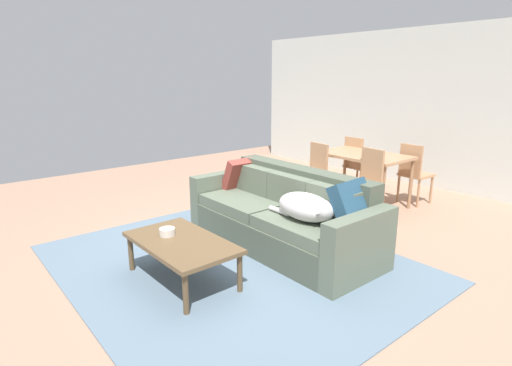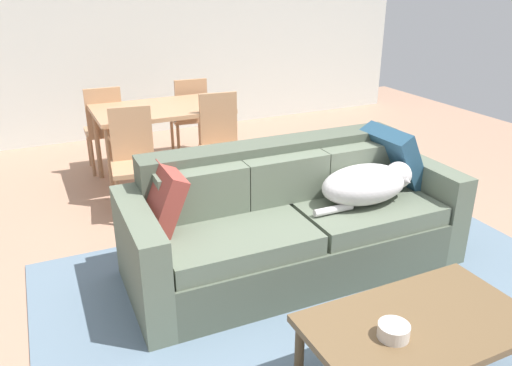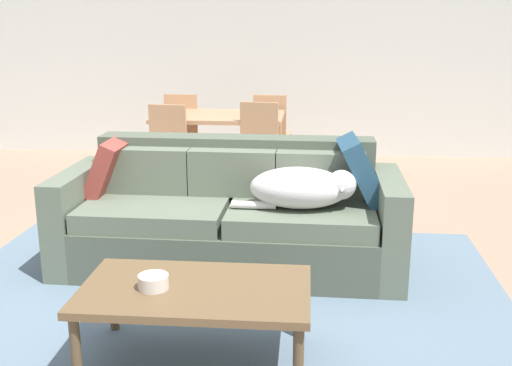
{
  "view_description": "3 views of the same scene",
  "coord_description": "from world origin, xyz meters",
  "px_view_note": "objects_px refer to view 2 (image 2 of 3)",
  "views": [
    {
      "loc": [
        3.39,
        -2.9,
        1.87
      ],
      "look_at": [
        0.16,
        -0.12,
        0.76
      ],
      "focal_mm": 28.67,
      "sensor_mm": 36.0,
      "label": 1
    },
    {
      "loc": [
        -1.32,
        -2.62,
        1.98
      ],
      "look_at": [
        0.04,
        0.25,
        0.67
      ],
      "focal_mm": 35.49,
      "sensor_mm": 36.0,
      "label": 2
    },
    {
      "loc": [
        0.81,
        -3.85,
        1.67
      ],
      "look_at": [
        0.47,
        0.06,
        0.63
      ],
      "focal_mm": 42.54,
      "sensor_mm": 36.0,
      "label": 3
    }
  ],
  "objects_px": {
    "dining_chair_near_left": "(134,157)",
    "dining_chair_far_left": "(105,126)",
    "coffee_table": "(420,328)",
    "dining_chair_near_right": "(222,140)",
    "couch": "(291,223)",
    "bowl_on_coffee_table": "(394,331)",
    "dog_on_left_cushion": "(367,184)",
    "dining_chair_far_right": "(190,114)",
    "throw_pillow_by_left_arm": "(162,200)",
    "dining_table": "(161,115)",
    "throw_pillow_by_right_arm": "(393,157)"
  },
  "relations": [
    {
      "from": "throw_pillow_by_left_arm",
      "to": "dining_chair_far_left",
      "type": "relative_size",
      "value": 0.44
    },
    {
      "from": "throw_pillow_by_right_arm",
      "to": "dining_chair_far_right",
      "type": "height_order",
      "value": "throw_pillow_by_right_arm"
    },
    {
      "from": "couch",
      "to": "dining_chair_far_right",
      "type": "relative_size",
      "value": 2.57
    },
    {
      "from": "dining_chair_far_left",
      "to": "throw_pillow_by_right_arm",
      "type": "bearing_deg",
      "value": 128.04
    },
    {
      "from": "bowl_on_coffee_table",
      "to": "dining_chair_far_right",
      "type": "distance_m",
      "value": 3.97
    },
    {
      "from": "dining_table",
      "to": "dining_chair_near_left",
      "type": "bearing_deg",
      "value": -124.48
    },
    {
      "from": "throw_pillow_by_right_arm",
      "to": "dining_chair_near_right",
      "type": "xyz_separation_m",
      "value": [
        -0.84,
        1.43,
        -0.17
      ]
    },
    {
      "from": "dining_chair_near_right",
      "to": "dining_chair_far_left",
      "type": "xyz_separation_m",
      "value": [
        -0.9,
        1.05,
        -0.02
      ]
    },
    {
      "from": "dog_on_left_cushion",
      "to": "dining_table",
      "type": "relative_size",
      "value": 0.63
    },
    {
      "from": "dining_chair_near_left",
      "to": "dining_chair_near_right",
      "type": "bearing_deg",
      "value": 14.08
    },
    {
      "from": "dining_chair_far_left",
      "to": "dining_chair_far_right",
      "type": "xyz_separation_m",
      "value": [
        0.96,
        0.09,
        0.0
      ]
    },
    {
      "from": "dining_chair_near_right",
      "to": "coffee_table",
      "type": "bearing_deg",
      "value": -84.52
    },
    {
      "from": "dining_chair_near_right",
      "to": "throw_pillow_by_left_arm",
      "type": "bearing_deg",
      "value": -117.57
    },
    {
      "from": "dining_chair_far_left",
      "to": "coffee_table",
      "type": "bearing_deg",
      "value": 105.2
    },
    {
      "from": "couch",
      "to": "dining_chair_far_left",
      "type": "xyz_separation_m",
      "value": [
        -0.84,
        2.52,
        0.16
      ]
    },
    {
      "from": "dining_chair_far_left",
      "to": "dining_chair_near_left",
      "type": "bearing_deg",
      "value": 95.48
    },
    {
      "from": "coffee_table",
      "to": "dining_table",
      "type": "height_order",
      "value": "dining_table"
    },
    {
      "from": "couch",
      "to": "dining_chair_near_right",
      "type": "height_order",
      "value": "dining_chair_near_right"
    },
    {
      "from": "bowl_on_coffee_table",
      "to": "dining_chair_far_left",
      "type": "distance_m",
      "value": 3.92
    },
    {
      "from": "throw_pillow_by_left_arm",
      "to": "dining_chair_near_right",
      "type": "relative_size",
      "value": 0.42
    },
    {
      "from": "throw_pillow_by_right_arm",
      "to": "coffee_table",
      "type": "relative_size",
      "value": 0.41
    },
    {
      "from": "throw_pillow_by_left_arm",
      "to": "bowl_on_coffee_table",
      "type": "xyz_separation_m",
      "value": [
        0.69,
        -1.42,
        -0.22
      ]
    },
    {
      "from": "coffee_table",
      "to": "dining_chair_near_right",
      "type": "xyz_separation_m",
      "value": [
        0.07,
        2.78,
        0.16
      ]
    },
    {
      "from": "dog_on_left_cushion",
      "to": "dining_chair_near_right",
      "type": "height_order",
      "value": "dining_chair_near_right"
    },
    {
      "from": "throw_pillow_by_left_arm",
      "to": "dining_chair_near_right",
      "type": "height_order",
      "value": "dining_chair_near_right"
    },
    {
      "from": "dining_chair_far_right",
      "to": "coffee_table",
      "type": "bearing_deg",
      "value": 92.56
    },
    {
      "from": "dining_chair_far_left",
      "to": "dining_chair_near_right",
      "type": "bearing_deg",
      "value": 133.62
    },
    {
      "from": "throw_pillow_by_left_arm",
      "to": "coffee_table",
      "type": "distance_m",
      "value": 1.68
    },
    {
      "from": "dining_chair_far_right",
      "to": "dining_chair_near_right",
      "type": "bearing_deg",
      "value": 91.38
    },
    {
      "from": "dining_chair_near_right",
      "to": "throw_pillow_by_right_arm",
      "type": "bearing_deg",
      "value": -52.65
    },
    {
      "from": "couch",
      "to": "coffee_table",
      "type": "height_order",
      "value": "couch"
    },
    {
      "from": "throw_pillow_by_left_arm",
      "to": "coffee_table",
      "type": "height_order",
      "value": "throw_pillow_by_left_arm"
    },
    {
      "from": "coffee_table",
      "to": "throw_pillow_by_left_arm",
      "type": "bearing_deg",
      "value": 122.6
    },
    {
      "from": "dining_table",
      "to": "dining_chair_near_left",
      "type": "distance_m",
      "value": 0.77
    },
    {
      "from": "dog_on_left_cushion",
      "to": "dining_chair_near_right",
      "type": "distance_m",
      "value": 1.71
    },
    {
      "from": "throw_pillow_by_left_arm",
      "to": "dining_chair_far_right",
      "type": "bearing_deg",
      "value": 68.09
    },
    {
      "from": "couch",
      "to": "throw_pillow_by_right_arm",
      "type": "relative_size",
      "value": 5.09
    },
    {
      "from": "dog_on_left_cushion",
      "to": "throw_pillow_by_left_arm",
      "type": "xyz_separation_m",
      "value": [
        -1.4,
        0.25,
        0.04
      ]
    },
    {
      "from": "couch",
      "to": "dining_chair_near_left",
      "type": "bearing_deg",
      "value": 121.07
    },
    {
      "from": "throw_pillow_by_right_arm",
      "to": "dining_chair_far_left",
      "type": "relative_size",
      "value": 0.5
    },
    {
      "from": "throw_pillow_by_left_arm",
      "to": "dining_chair_near_right",
      "type": "distance_m",
      "value": 1.7
    },
    {
      "from": "dining_chair_near_left",
      "to": "dining_chair_far_left",
      "type": "bearing_deg",
      "value": 100.28
    },
    {
      "from": "dining_table",
      "to": "dining_chair_far_right",
      "type": "bearing_deg",
      "value": 51.43
    },
    {
      "from": "couch",
      "to": "bowl_on_coffee_table",
      "type": "bearing_deg",
      "value": -97.68
    },
    {
      "from": "dining_table",
      "to": "throw_pillow_by_left_arm",
      "type": "bearing_deg",
      "value": -105.45
    },
    {
      "from": "dog_on_left_cushion",
      "to": "coffee_table",
      "type": "distance_m",
      "value": 1.27
    },
    {
      "from": "throw_pillow_by_right_arm",
      "to": "dining_table",
      "type": "relative_size",
      "value": 0.36
    },
    {
      "from": "couch",
      "to": "bowl_on_coffee_table",
      "type": "height_order",
      "value": "couch"
    },
    {
      "from": "coffee_table",
      "to": "dining_chair_near_right",
      "type": "relative_size",
      "value": 1.18
    },
    {
      "from": "dining_chair_far_left",
      "to": "throw_pillow_by_left_arm",
      "type": "bearing_deg",
      "value": 91.65
    }
  ]
}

